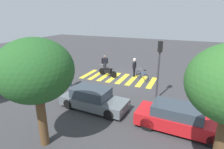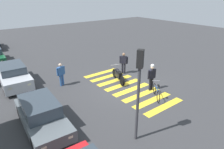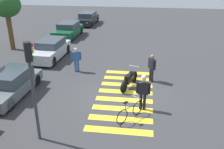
{
  "view_description": "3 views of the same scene",
  "coord_description": "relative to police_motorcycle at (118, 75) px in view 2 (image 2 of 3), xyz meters",
  "views": [
    {
      "loc": [
        -5.84,
        15.03,
        5.64
      ],
      "look_at": [
        0.08,
        1.26,
        0.71
      ],
      "focal_mm": 29.33,
      "sensor_mm": 36.0,
      "label": 1
    },
    {
      "loc": [
        -8.93,
        8.09,
        5.93
      ],
      "look_at": [
        0.25,
        1.1,
        1.12
      ],
      "focal_mm": 31.57,
      "sensor_mm": 36.0,
      "label": 2
    },
    {
      "loc": [
        -12.05,
        -0.93,
        6.51
      ],
      "look_at": [
        0.68,
        0.78,
        0.9
      ],
      "focal_mm": 41.03,
      "sensor_mm": 36.0,
      "label": 3
    }
  ],
  "objects": [
    {
      "name": "car_silver_sedan",
      "position": [
        3.97,
        6.08,
        0.22
      ],
      "size": [
        4.2,
        1.93,
        1.41
      ],
      "color": "black",
      "rests_on": "ground_plane"
    },
    {
      "name": "car_grey_coupe",
      "position": [
        -1.81,
        6.15,
        0.17
      ],
      "size": [
        4.29,
        1.89,
        1.33
      ],
      "color": "black",
      "rests_on": "ground_plane"
    },
    {
      "name": "pedestrian_bystander",
      "position": [
        1.79,
        3.54,
        0.45
      ],
      "size": [
        0.3,
        0.64,
        1.61
      ],
      "color": "#2D5999",
      "rests_on": "ground_plane"
    },
    {
      "name": "leaning_bicycle",
      "position": [
        -3.31,
        -0.27,
        -0.07
      ],
      "size": [
        1.42,
        1.1,
        1.01
      ],
      "color": "black",
      "rests_on": "ground_plane"
    },
    {
      "name": "ground_plane",
      "position": [
        -1.13,
        0.15,
        -0.46
      ],
      "size": [
        60.0,
        60.0,
        0.0
      ],
      "primitive_type": "plane",
      "color": "#38383A"
    },
    {
      "name": "officer_by_motorcycle",
      "position": [
        0.89,
        -1.24,
        0.51
      ],
      "size": [
        0.56,
        0.45,
        1.69
      ],
      "color": "black",
      "rests_on": "ground_plane"
    },
    {
      "name": "crosswalk_stripes",
      "position": [
        -1.13,
        0.15,
        -0.45
      ],
      "size": [
        6.75,
        2.95,
        0.01
      ],
      "color": "yellow",
      "rests_on": "ground_plane"
    },
    {
      "name": "officer_on_foot",
      "position": [
        -2.38,
        -0.81,
        0.59
      ],
      "size": [
        0.24,
        0.68,
        1.8
      ],
      "color": "black",
      "rests_on": "ground_plane"
    },
    {
      "name": "police_motorcycle",
      "position": [
        0.0,
        0.0,
        0.0
      ],
      "size": [
        2.11,
        0.92,
        1.03
      ],
      "color": "black",
      "rests_on": "ground_plane"
    },
    {
      "name": "traffic_light_pole",
      "position": [
        -5.2,
        3.22,
        2.26
      ],
      "size": [
        0.33,
        0.35,
        4.03
      ],
      "color": "#38383D",
      "rests_on": "ground_plane"
    }
  ]
}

